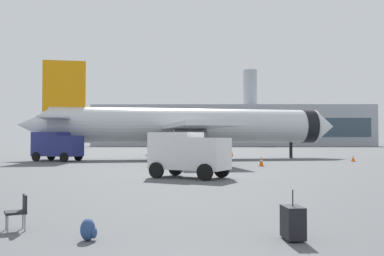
{
  "coord_description": "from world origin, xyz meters",
  "views": [
    {
      "loc": [
        0.0,
        -5.38,
        2.22
      ],
      "look_at": [
        -0.27,
        25.58,
        3.0
      ],
      "focal_mm": 40.4,
      "sensor_mm": 36.0,
      "label": 1
    }
  ],
  "objects_px": {
    "safety_cone_near": "(232,153)",
    "safety_cone_far": "(209,155)",
    "gate_chair": "(19,210)",
    "airplane_at_gate": "(188,126)",
    "safety_cone_mid": "(261,161)",
    "traveller_backpack": "(88,230)",
    "service_truck": "(57,145)",
    "cargo_van": "(188,152)",
    "rolling_suitcase": "(293,222)",
    "safety_cone_outer": "(353,158)"
  },
  "relations": [
    {
      "from": "safety_cone_near",
      "to": "safety_cone_far",
      "type": "xyz_separation_m",
      "value": [
        -2.99,
        -4.57,
        -0.08
      ]
    },
    {
      "from": "safety_cone_near",
      "to": "gate_chair",
      "type": "bearing_deg",
      "value": -101.25
    },
    {
      "from": "airplane_at_gate",
      "to": "safety_cone_mid",
      "type": "distance_m",
      "value": 14.58
    },
    {
      "from": "safety_cone_near",
      "to": "safety_cone_far",
      "type": "distance_m",
      "value": 5.46
    },
    {
      "from": "safety_cone_far",
      "to": "traveller_backpack",
      "type": "distance_m",
      "value": 41.36
    },
    {
      "from": "service_truck",
      "to": "cargo_van",
      "type": "xyz_separation_m",
      "value": [
        13.48,
        -18.49,
        -0.16
      ]
    },
    {
      "from": "safety_cone_far",
      "to": "safety_cone_mid",
      "type": "bearing_deg",
      "value": -76.4
    },
    {
      "from": "cargo_van",
      "to": "safety_cone_mid",
      "type": "distance_m",
      "value": 12.13
    },
    {
      "from": "safety_cone_mid",
      "to": "rolling_suitcase",
      "type": "relative_size",
      "value": 0.73
    },
    {
      "from": "rolling_suitcase",
      "to": "safety_cone_mid",
      "type": "bearing_deg",
      "value": 82.89
    },
    {
      "from": "airplane_at_gate",
      "to": "service_truck",
      "type": "bearing_deg",
      "value": -159.35
    },
    {
      "from": "safety_cone_far",
      "to": "rolling_suitcase",
      "type": "height_order",
      "value": "rolling_suitcase"
    },
    {
      "from": "traveller_backpack",
      "to": "gate_chair",
      "type": "xyz_separation_m",
      "value": [
        -1.95,
        1.03,
        0.27
      ]
    },
    {
      "from": "airplane_at_gate",
      "to": "traveller_backpack",
      "type": "distance_m",
      "value": 38.7
    },
    {
      "from": "traveller_backpack",
      "to": "cargo_van",
      "type": "bearing_deg",
      "value": 82.81
    },
    {
      "from": "gate_chair",
      "to": "safety_cone_outer",
      "type": "bearing_deg",
      "value": 58.4
    },
    {
      "from": "service_truck",
      "to": "safety_cone_far",
      "type": "height_order",
      "value": "service_truck"
    },
    {
      "from": "traveller_backpack",
      "to": "safety_cone_outer",
      "type": "bearing_deg",
      "value": 61.75
    },
    {
      "from": "airplane_at_gate",
      "to": "safety_cone_mid",
      "type": "height_order",
      "value": "airplane_at_gate"
    },
    {
      "from": "cargo_van",
      "to": "traveller_backpack",
      "type": "xyz_separation_m",
      "value": [
        -1.91,
        -15.14,
        -1.22
      ]
    },
    {
      "from": "airplane_at_gate",
      "to": "rolling_suitcase",
      "type": "height_order",
      "value": "airplane_at_gate"
    },
    {
      "from": "traveller_backpack",
      "to": "gate_chair",
      "type": "distance_m",
      "value": 2.22
    },
    {
      "from": "gate_chair",
      "to": "safety_cone_far",
      "type": "bearing_deg",
      "value": 81.64
    },
    {
      "from": "safety_cone_near",
      "to": "rolling_suitcase",
      "type": "distance_m",
      "value": 45.72
    },
    {
      "from": "safety_cone_near",
      "to": "gate_chair",
      "type": "height_order",
      "value": "gate_chair"
    },
    {
      "from": "safety_cone_near",
      "to": "traveller_backpack",
      "type": "height_order",
      "value": "safety_cone_near"
    },
    {
      "from": "rolling_suitcase",
      "to": "gate_chair",
      "type": "height_order",
      "value": "rolling_suitcase"
    },
    {
      "from": "safety_cone_far",
      "to": "rolling_suitcase",
      "type": "distance_m",
      "value": 41.09
    },
    {
      "from": "safety_cone_mid",
      "to": "safety_cone_outer",
      "type": "height_order",
      "value": "safety_cone_mid"
    },
    {
      "from": "safety_cone_far",
      "to": "service_truck",
      "type": "bearing_deg",
      "value": -154.06
    },
    {
      "from": "rolling_suitcase",
      "to": "gate_chair",
      "type": "relative_size",
      "value": 1.28
    },
    {
      "from": "service_truck",
      "to": "safety_cone_near",
      "type": "relative_size",
      "value": 6.99
    },
    {
      "from": "service_truck",
      "to": "traveller_backpack",
      "type": "distance_m",
      "value": 35.59
    },
    {
      "from": "airplane_at_gate",
      "to": "safety_cone_far",
      "type": "height_order",
      "value": "airplane_at_gate"
    },
    {
      "from": "safety_cone_mid",
      "to": "safety_cone_outer",
      "type": "xyz_separation_m",
      "value": [
        10.15,
        7.42,
        -0.09
      ]
    },
    {
      "from": "rolling_suitcase",
      "to": "gate_chair",
      "type": "bearing_deg",
      "value": 171.65
    },
    {
      "from": "safety_cone_outer",
      "to": "service_truck",
      "type": "bearing_deg",
      "value": 179.12
    },
    {
      "from": "cargo_van",
      "to": "rolling_suitcase",
      "type": "bearing_deg",
      "value": -80.32
    },
    {
      "from": "service_truck",
      "to": "safety_cone_mid",
      "type": "xyz_separation_m",
      "value": [
        19.25,
        -7.87,
        -1.21
      ]
    },
    {
      "from": "safety_cone_outer",
      "to": "rolling_suitcase",
      "type": "height_order",
      "value": "rolling_suitcase"
    },
    {
      "from": "rolling_suitcase",
      "to": "traveller_backpack",
      "type": "relative_size",
      "value": 2.29
    },
    {
      "from": "gate_chair",
      "to": "rolling_suitcase",
      "type": "bearing_deg",
      "value": -8.35
    },
    {
      "from": "safety_cone_outer",
      "to": "gate_chair",
      "type": "relative_size",
      "value": 0.72
    },
    {
      "from": "service_truck",
      "to": "safety_cone_outer",
      "type": "xyz_separation_m",
      "value": [
        29.4,
        -0.45,
        -1.3
      ]
    },
    {
      "from": "airplane_at_gate",
      "to": "safety_cone_outer",
      "type": "bearing_deg",
      "value": -18.08
    },
    {
      "from": "cargo_van",
      "to": "safety_cone_far",
      "type": "bearing_deg",
      "value": 85.52
    },
    {
      "from": "airplane_at_gate",
      "to": "gate_chair",
      "type": "xyz_separation_m",
      "value": [
        -3.38,
        -37.5,
        -3.16
      ]
    },
    {
      "from": "safety_cone_outer",
      "to": "rolling_suitcase",
      "type": "distance_m",
      "value": 35.68
    },
    {
      "from": "safety_cone_mid",
      "to": "traveller_backpack",
      "type": "height_order",
      "value": "safety_cone_mid"
    },
    {
      "from": "safety_cone_near",
      "to": "rolling_suitcase",
      "type": "bearing_deg",
      "value": -93.09
    }
  ]
}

